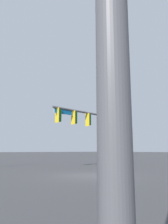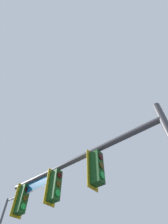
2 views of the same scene
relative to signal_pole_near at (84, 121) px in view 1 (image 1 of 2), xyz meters
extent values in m
plane|color=#38383A|center=(4.48, 5.64, -4.33)|extent=(400.00, 400.00, 0.00)
cylinder|color=#47474C|center=(-3.10, -0.19, -1.42)|extent=(0.21, 0.21, 5.81)
cylinder|color=#47474C|center=(0.36, 0.02, 0.88)|extent=(6.94, 0.61, 0.20)
cube|color=gold|center=(-0.49, -0.03, 0.21)|extent=(0.06, 0.52, 1.30)
cube|color=#144719|center=(-0.68, -0.04, 0.21)|extent=(0.38, 0.34, 1.10)
cylinder|color=#144719|center=(-0.68, -0.04, 0.82)|extent=(0.04, 0.04, 0.12)
cylinder|color=#340503|center=(-0.88, -0.05, 0.54)|extent=(0.04, 0.22, 0.22)
cylinder|color=#392D05|center=(-0.88, -0.05, 0.21)|extent=(0.04, 0.22, 0.22)
cylinder|color=green|center=(-0.88, -0.05, -0.12)|extent=(0.04, 0.22, 0.22)
cube|color=gold|center=(1.42, 0.09, 0.21)|extent=(0.06, 0.52, 1.30)
cube|color=#144719|center=(1.23, 0.07, 0.21)|extent=(0.38, 0.34, 1.10)
cylinder|color=#144719|center=(1.23, 0.07, 0.82)|extent=(0.04, 0.04, 0.12)
cylinder|color=#340503|center=(1.03, 0.06, 0.54)|extent=(0.04, 0.22, 0.22)
cylinder|color=#392D05|center=(1.03, 0.06, 0.21)|extent=(0.04, 0.22, 0.22)
cylinder|color=green|center=(1.03, 0.06, -0.12)|extent=(0.04, 0.22, 0.22)
cube|color=gold|center=(3.32, 0.20, 0.21)|extent=(0.06, 0.52, 1.30)
cube|color=#144719|center=(3.13, 0.19, 0.21)|extent=(0.38, 0.34, 1.10)
cylinder|color=#144719|center=(3.13, 0.19, 0.82)|extent=(0.04, 0.04, 0.12)
cylinder|color=#340503|center=(2.93, 0.18, 0.54)|extent=(0.04, 0.22, 0.22)
cylinder|color=#392D05|center=(2.93, 0.18, 0.21)|extent=(0.04, 0.22, 0.22)
cylinder|color=green|center=(2.93, 0.18, -0.12)|extent=(0.04, 0.22, 0.22)
cube|color=#0A4C7F|center=(2.60, 0.16, 0.59)|extent=(2.06, 0.16, 0.39)
cube|color=white|center=(2.60, 0.16, 0.59)|extent=(2.12, 0.15, 0.45)
camera|label=1|loc=(14.10, 15.58, -2.81)|focal=35.00mm
camera|label=2|loc=(-3.80, 3.93, -2.80)|focal=28.00mm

